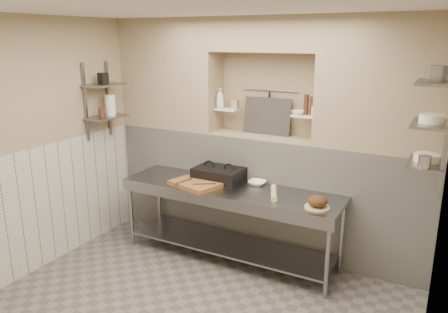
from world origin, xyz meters
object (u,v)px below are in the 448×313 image
Objects in this scene: mixing_bowl at (257,183)px; bowl_alcove at (298,112)px; bottle_soap at (220,98)px; bread_loaf at (317,201)px; cutting_board at (195,184)px; rolling_pin at (274,193)px; prep_table at (229,209)px; panini_press at (219,174)px; jug_left at (110,105)px.

mixing_bowl is 1.38× the size of bowl_alcove.
mixing_bowl is at bearing -23.77° from bottle_soap.
mixing_bowl is 1.02× the size of bread_loaf.
rolling_pin reaches higher than cutting_board.
bread_loaf is at bearing -6.49° from prep_table.
panini_press is 1.37× the size of rolling_pin.
bowl_alcove is (0.04, 0.57, 0.80)m from rolling_pin.
prep_table is 0.49m from cutting_board.
bowl_alcove reaches higher than mixing_bowl.
cutting_board is (-0.14, -0.32, -0.05)m from panini_press.
rolling_pin is 1.62× the size of jug_left.
bottle_soap reaches higher than bowl_alcove.
bowl_alcove reaches higher than rolling_pin.
bottle_soap is (-0.03, 0.65, 0.91)m from cutting_board.
rolling_pin is at bearing 7.75° from cutting_board.
prep_table is at bearing -134.77° from mixing_bowl.
bread_loaf is 0.80× the size of bottle_soap.
bowl_alcove is (0.82, 0.38, 0.76)m from panini_press.
mixing_bowl is at bearing 141.49° from rolling_pin.
jug_left is at bearing -178.73° from rolling_pin.
cutting_board is 1.44m from bowl_alcove.
panini_press reaches higher than rolling_pin.
bottle_soap is at bearing 117.12° from panini_press.
bread_loaf is at bearing -55.15° from bowl_alcove.
cutting_board is at bearing -179.71° from bread_loaf.
bottle_soap reaches higher than rolling_pin.
cutting_board and mixing_bowl have the same top height.
prep_table is at bearing 173.51° from bread_loaf.
jug_left reaches higher than rolling_pin.
cutting_board is at bearing -87.52° from bottle_soap.
bottle_soap is (-0.41, 0.53, 1.19)m from prep_table.
bowl_alcove is at bearing 15.25° from jug_left.
mixing_bowl is 0.39m from rolling_pin.
rolling_pin is 0.98m from bowl_alcove.
panini_press reaches higher than bread_loaf.
rolling_pin is at bearing -94.09° from bowl_alcove.
bread_loaf is at bearing -23.75° from bottle_soap.
rolling_pin is (0.78, -0.19, -0.05)m from panini_press.
jug_left is at bearing -155.48° from bottle_soap.
prep_table is 0.45m from panini_press.
cutting_board is 2.12× the size of jug_left.
mixing_bowl is at bearing 7.09° from panini_press.
jug_left is at bearing 176.62° from cutting_board.
bread_loaf is at bearing 0.29° from cutting_board.
prep_table is at bearing -136.17° from bowl_alcove.
prep_table is 1.12m from bread_loaf.
rolling_pin is 2.36m from jug_left.
rolling_pin is 1.42m from bottle_soap.
bottle_soap is (-0.65, 0.28, 0.91)m from mixing_bowl.
panini_press is at bearing 65.68° from cutting_board.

